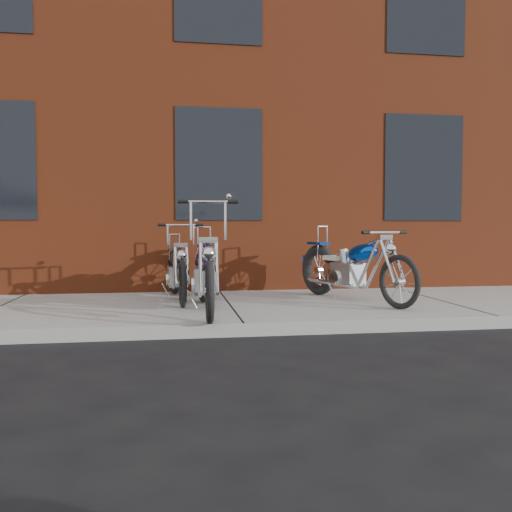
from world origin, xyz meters
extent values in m
plane|color=black|center=(0.00, 0.00, 0.00)|extent=(120.00, 120.00, 0.00)
cube|color=gray|center=(0.00, 1.50, 0.07)|extent=(22.00, 3.00, 0.15)
cube|color=maroon|center=(0.00, 8.00, 4.00)|extent=(22.00, 10.00, 8.00)
torus|color=black|center=(-0.33, 1.53, 0.53)|extent=(0.17, 0.77, 0.76)
torus|color=black|center=(-0.37, -0.13, 0.49)|extent=(0.09, 0.69, 0.69)
cube|color=#A2A2A2|center=(-0.35, 0.85, 0.52)|extent=(0.31, 0.43, 0.32)
ellipsoid|color=#2E185B|center=(-0.36, 0.55, 0.83)|extent=(0.29, 0.59, 0.33)
cube|color=black|center=(-0.34, 1.13, 0.73)|extent=(0.26, 0.30, 0.06)
cylinder|color=silver|center=(-0.37, 0.00, 0.77)|extent=(0.05, 0.31, 0.57)
cylinder|color=silver|center=(-0.37, 0.13, 1.47)|extent=(0.58, 0.05, 0.03)
cylinder|color=silver|center=(-0.33, 1.44, 0.93)|extent=(0.02, 0.02, 0.51)
cylinder|color=silver|center=(-0.22, 1.08, 0.38)|extent=(0.07, 0.95, 0.05)
torus|color=black|center=(1.52, 2.12, 0.54)|extent=(0.42, 0.77, 0.77)
torus|color=black|center=(2.13, 0.55, 0.50)|extent=(0.32, 0.68, 0.70)
cube|color=#A2A2A2|center=(1.77, 1.48, 0.52)|extent=(0.44, 0.51, 0.32)
ellipsoid|color=#083EB4|center=(1.88, 1.20, 0.84)|extent=(0.47, 0.65, 0.33)
cube|color=beige|center=(1.67, 1.74, 0.74)|extent=(0.35, 0.37, 0.06)
cylinder|color=silver|center=(2.08, 0.67, 0.78)|extent=(0.15, 0.31, 0.58)
cylinder|color=silver|center=(2.04, 0.80, 1.12)|extent=(0.56, 0.24, 0.03)
cylinder|color=silver|center=(1.55, 2.04, 0.94)|extent=(0.03, 0.03, 0.51)
cylinder|color=silver|center=(1.80, 1.74, 0.39)|extent=(0.40, 0.92, 0.05)
torus|color=black|center=(-0.72, 2.60, 0.49)|extent=(0.18, 0.69, 0.68)
torus|color=black|center=(-0.62, 1.12, 0.46)|extent=(0.11, 0.62, 0.62)
cube|color=#A2A2A2|center=(-0.68, 1.99, 0.48)|extent=(0.29, 0.40, 0.28)
ellipsoid|color=#252530|center=(-0.66, 1.73, 0.76)|extent=(0.28, 0.54, 0.29)
cube|color=black|center=(-0.69, 2.24, 0.67)|extent=(0.24, 0.28, 0.06)
cylinder|color=silver|center=(-0.63, 1.23, 0.71)|extent=(0.06, 0.28, 0.51)
cylinder|color=silver|center=(-0.64, 1.35, 1.22)|extent=(0.52, 0.06, 0.03)
cylinder|color=silver|center=(-0.71, 2.52, 0.85)|extent=(0.02, 0.02, 0.45)
cylinder|color=silver|center=(-0.58, 2.21, 0.36)|extent=(0.10, 0.85, 0.05)
camera|label=1|loc=(-0.77, -5.75, 1.19)|focal=38.00mm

